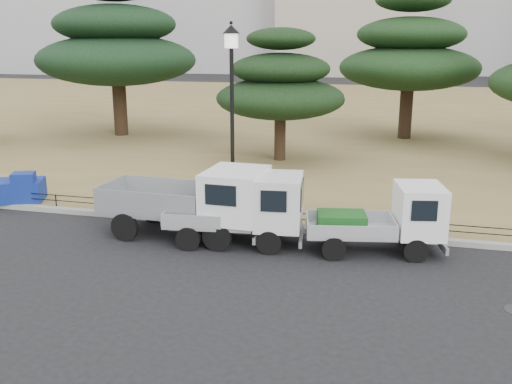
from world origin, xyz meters
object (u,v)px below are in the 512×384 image
(truck_large, at_px, (194,199))
(truck_kei_front, at_px, (246,210))
(truck_kei_rear, at_px, (385,219))
(street_lamp, at_px, (232,91))
(tarp_pile, at_px, (20,189))

(truck_large, xyz_separation_m, truck_kei_front, (1.57, -0.17, -0.16))
(truck_kei_front, height_order, truck_kei_rear, truck_kei_front)
(truck_kei_front, bearing_deg, street_lamp, 110.87)
(truck_kei_rear, bearing_deg, truck_kei_front, 173.37)
(truck_kei_front, xyz_separation_m, street_lamp, (-0.85, 1.62, 3.05))
(street_lamp, bearing_deg, truck_kei_rear, -16.05)
(truck_kei_rear, height_order, street_lamp, street_lamp)
(truck_kei_front, distance_m, street_lamp, 3.55)
(truck_large, relative_size, truck_kei_front, 1.23)
(truck_large, distance_m, tarp_pile, 7.09)
(truck_kei_rear, height_order, tarp_pile, truck_kei_rear)
(street_lamp, relative_size, tarp_pile, 3.10)
(truck_kei_front, bearing_deg, truck_large, 166.90)
(tarp_pile, bearing_deg, street_lamp, -1.17)
(street_lamp, bearing_deg, tarp_pile, 178.83)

